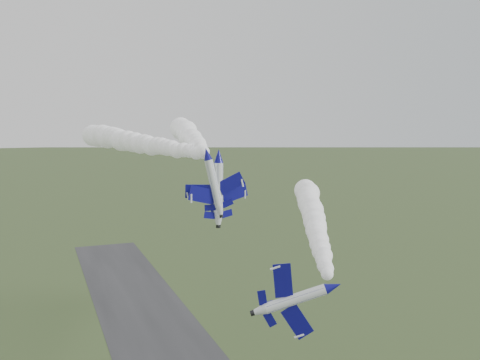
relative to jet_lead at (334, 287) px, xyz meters
name	(u,v)px	position (x,y,z in m)	size (l,w,h in m)	color
jet_lead	(334,287)	(0.00, 0.00, 0.00)	(7.30, 12.37, 10.06)	silver
smoke_trail_jet_lead	(314,220)	(15.35, 33.04, 2.12)	(5.71, 67.10, 5.71)	white
jet_pair_left	(207,154)	(-11.25, 20.03, 16.88)	(9.51, 11.44, 3.32)	silver
smoke_trail_jet_pair_left	(191,137)	(-4.74, 52.22, 18.33)	(5.70, 61.20, 5.70)	white
jet_pair_right	(219,156)	(-9.22, 20.17, 16.48)	(10.78, 12.68, 3.13)	silver
smoke_trail_jet_pair_right	(134,142)	(-15.97, 58.25, 17.28)	(5.83, 71.85, 5.83)	white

